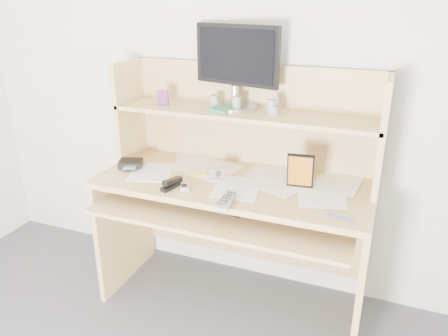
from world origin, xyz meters
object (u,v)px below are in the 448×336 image
(desk, at_px, (238,185))
(keyboard, at_px, (209,198))
(monitor, at_px, (236,64))
(game_case, at_px, (300,171))
(tv_remote, at_px, (226,201))

(desk, relative_size, keyboard, 3.01)
(keyboard, relative_size, monitor, 0.97)
(game_case, distance_m, monitor, 0.64)
(desk, distance_m, tv_remote, 0.35)
(tv_remote, bearing_deg, desk, 92.38)
(desk, distance_m, keyboard, 0.19)
(keyboard, height_order, tv_remote, tv_remote)
(desk, height_order, tv_remote, desk)
(game_case, bearing_deg, keyboard, -173.58)
(desk, bearing_deg, tv_remote, -79.66)
(game_case, xyz_separation_m, monitor, (-0.40, 0.19, 0.46))
(game_case, relative_size, monitor, 0.37)
(desk, xyz_separation_m, game_case, (0.34, -0.06, 0.15))
(desk, xyz_separation_m, tv_remote, (0.06, -0.34, 0.07))
(keyboard, bearing_deg, desk, 67.45)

